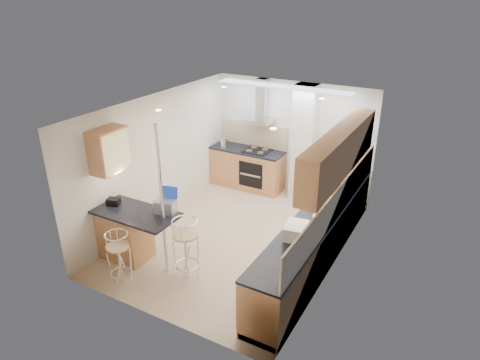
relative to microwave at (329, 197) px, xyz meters
The scene contains 16 objects.
ground 1.90m from the microwave, 167.21° to the right, with size 4.80×4.80×0.00m, color tan.
room_shell 1.30m from the microwave, behind, with size 3.64×4.84×2.51m.
right_counter 0.71m from the microwave, 95.46° to the right, with size 0.63×4.40×0.92m.
back_counter 3.10m from the microwave, 144.80° to the left, with size 1.70×0.63×0.92m.
peninsula 3.26m from the microwave, 145.92° to the right, with size 1.47×0.72×0.94m.
microwave is the anchor object (origin of this frame).
laptop 2.70m from the microwave, 144.68° to the right, with size 0.32×0.24×0.22m, color #A6AAAE.
bag 3.60m from the microwave, 150.55° to the right, with size 0.20×0.15×0.11m, color black.
bar_stool_near 3.51m from the microwave, 135.63° to the right, with size 0.37×0.37×0.92m, color tan, non-canonical shape.
bar_stool_end 2.50m from the microwave, 133.35° to the right, with size 0.43×0.43×1.04m, color tan, non-canonical shape.
jar_a 0.31m from the microwave, 95.42° to the left, with size 0.12×0.12×0.17m, color beige.
jar_b 0.84m from the microwave, 96.55° to the left, with size 0.11×0.11×0.14m, color beige.
jar_c 0.79m from the microwave, 84.59° to the right, with size 0.14×0.14×0.19m, color beige.
jar_d 1.53m from the microwave, 88.21° to the right, with size 0.10×0.10×0.14m, color silver.
bread_bin 1.22m from the microwave, 94.12° to the right, with size 0.31×0.40×0.21m, color beige.
kettle 3.40m from the microwave, 152.07° to the left, with size 0.16×0.16×0.22m, color silver.
Camera 1 is at (3.35, -5.95, 4.25)m, focal length 32.00 mm.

